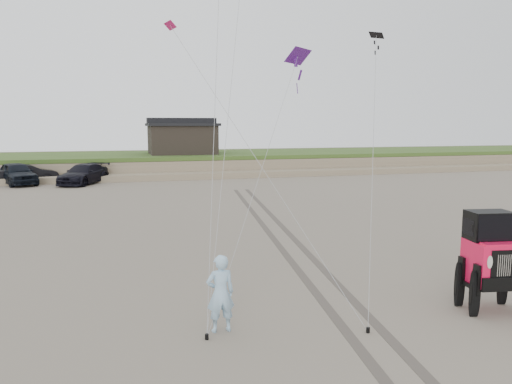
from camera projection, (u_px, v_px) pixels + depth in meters
ground at (316, 320)px, 11.44m from camera, size 160.00×160.00×0.00m
dune_ridge at (161, 163)px, 47.03m from camera, size 160.00×14.25×1.73m
cabin at (182, 138)px, 46.78m from camera, size 6.40×5.40×3.35m
truck_a at (17, 173)px, 37.08m from camera, size 3.88×5.34×1.69m
truck_b at (28, 174)px, 38.18m from camera, size 4.63×2.66×1.44m
truck_c at (84, 174)px, 37.54m from camera, size 4.18×5.56×1.50m
jeep at (490, 272)px, 11.91m from camera, size 3.06×5.46×1.92m
man at (220, 293)px, 10.71m from camera, size 0.64×0.44×1.70m
kite_flock at (282, 13)px, 21.22m from camera, size 7.29×7.22×7.45m
stake_main at (207, 337)px, 10.39m from camera, size 0.08×0.08×0.12m
stake_aux at (368, 330)px, 10.73m from camera, size 0.08×0.08×0.12m
tire_tracks at (284, 239)px, 19.60m from camera, size 5.22×29.74×0.01m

